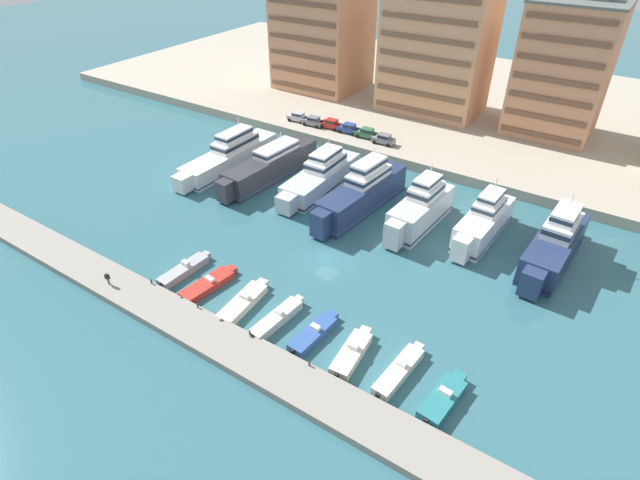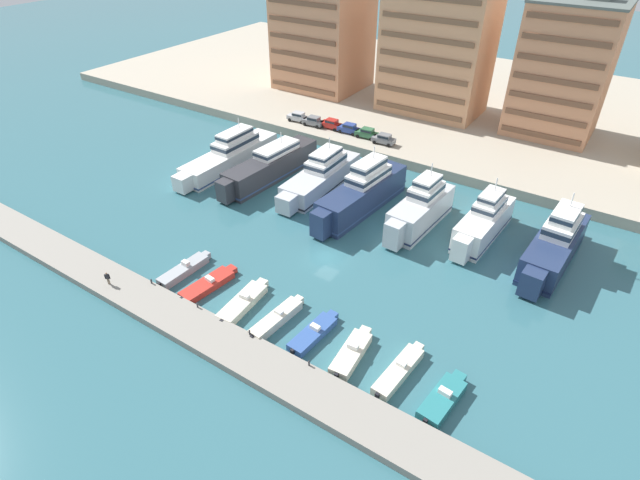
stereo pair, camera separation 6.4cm
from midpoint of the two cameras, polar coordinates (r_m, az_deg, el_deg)
The scene contains 32 objects.
ground_plane at distance 63.13m, azimuth 0.82°, elevation -2.03°, with size 400.00×400.00×0.00m, color #336670.
quay_promenade at distance 115.03m, azimuth 18.62°, elevation 14.36°, with size 180.00×70.00×1.67m, color #ADA38E.
pier_dock at distance 52.20m, azimuth -10.44°, elevation -11.82°, with size 120.00×4.78×0.86m, color gray.
yacht_white_far_left at distance 85.60m, azimuth -10.19°, elevation 9.59°, with size 4.66×22.56×7.56m.
yacht_charcoal_left at distance 80.73m, azimuth -5.63°, elevation 8.44°, with size 5.29×21.35×6.91m.
yacht_silver_mid_left at distance 77.61m, azimuth 0.15°, elevation 7.40°, with size 4.97×19.53×7.47m.
yacht_navy_center_left at distance 71.78m, azimuth 4.85°, elevation 5.39°, with size 5.71×20.30×9.01m.
yacht_silver_center at distance 69.20m, azimuth 11.41°, elevation 3.49°, with size 4.88×15.30×8.77m.
yacht_white_center_right at distance 69.07m, azimuth 18.21°, elevation 1.98°, with size 4.52×15.25×8.07m.
yacht_navy_mid_right at distance 67.54m, azimuth 25.28°, elevation -0.46°, with size 5.26×18.06×8.77m.
motorboat_grey_far_left at distance 62.60m, azimuth -15.20°, elevation -3.27°, with size 2.03×7.86×1.54m.
motorboat_red_left at distance 59.84m, azimuth -12.60°, elevation -4.93°, with size 2.91×7.94×1.23m.
motorboat_cream_mid_left at distance 56.66m, azimuth -8.71°, elevation -7.00°, with size 2.63×8.11×1.37m.
motorboat_cream_center_left at distance 54.21m, azimuth -4.90°, elevation -8.91°, with size 2.19×7.96×1.40m.
motorboat_blue_center at distance 52.63m, azimuth -0.69°, elevation -10.57°, with size 2.35×7.29×1.28m.
motorboat_cream_center_right at distance 50.74m, azimuth 3.68°, elevation -12.73°, with size 2.54×7.26×1.51m.
motorboat_cream_mid_right at distance 49.77m, azimuth 9.06°, elevation -14.52°, with size 2.32×8.07×1.36m.
motorboat_teal_right at distance 48.47m, azimuth 13.92°, elevation -17.17°, with size 2.75×6.94×1.46m.
car_silver_far_left at distance 98.57m, azimuth -2.51°, elevation 13.93°, with size 4.24×2.21×1.80m.
car_grey_left at distance 96.44m, azimuth -0.74°, elevation 13.47°, with size 4.18×2.09×1.80m.
car_red_mid_left at distance 95.17m, azimuth 1.31°, elevation 13.16°, with size 4.11×1.95×1.80m.
car_blue_center_left at distance 93.32m, azimuth 3.35°, elevation 12.65°, with size 4.16×2.05×1.80m.
car_green_center at distance 91.55m, azimuth 5.40°, elevation 12.11°, with size 4.19×2.10×1.80m.
car_grey_center_right at distance 89.47m, azimuth 7.33°, elevation 11.42°, with size 4.18×2.08×1.80m.
apartment_block_far_left at distance 115.69m, azimuth 0.36°, elevation 23.65°, with size 18.03×16.03×29.12m.
apartment_block_left at distance 103.74m, azimuth 13.29°, elevation 20.47°, with size 19.66×12.76×25.54m.
apartment_block_mid_left at distance 99.79m, azimuth 26.12°, elevation 17.11°, with size 14.79×13.40×24.44m.
pedestrian_near_edge at distance 62.09m, azimuth -23.10°, elevation -3.94°, with size 0.55×0.43×1.64m.
bollard_west at distance 60.82m, azimuth -18.70°, elevation -4.47°, with size 0.20×0.20×0.61m.
bollard_west_mid at distance 56.17m, azimuth -13.81°, elevation -7.23°, with size 0.20×0.20×0.61m.
bollard_east_mid at distance 52.14m, azimuth -8.03°, elevation -10.38°, with size 0.20×0.20×0.61m.
bollard_east at distance 48.90m, azimuth -1.23°, elevation -13.87°, with size 0.20×0.20×0.61m.
Camera 2 is at (27.07, -42.53, 37.99)m, focal length 28.00 mm.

